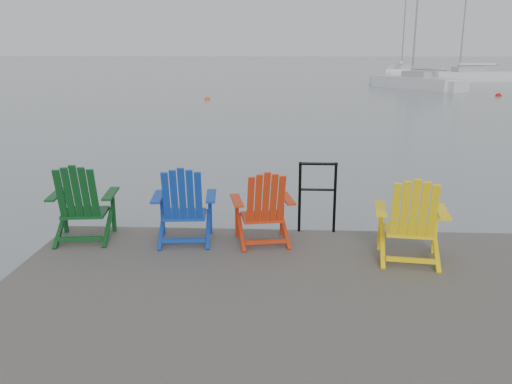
{
  "coord_description": "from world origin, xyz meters",
  "views": [
    {
      "loc": [
        -0.17,
        -4.13,
        2.76
      ],
      "look_at": [
        -0.55,
        3.05,
        0.85
      ],
      "focal_mm": 38.0,
      "sensor_mm": 36.0,
      "label": 1
    }
  ],
  "objects_px": {
    "handrail": "(317,190)",
    "chair_blue": "(184,204)",
    "chair_red": "(263,207)",
    "buoy_c": "(498,96)",
    "buoy_d": "(439,86)",
    "sailboat_far": "(464,77)",
    "sailboat_near": "(416,83)",
    "sailboat_mid": "(401,73)",
    "chair_yellow": "(411,219)",
    "buoy_b": "(207,100)",
    "chair_green": "(82,202)"
  },
  "relations": [
    {
      "from": "handrail",
      "to": "chair_blue",
      "type": "bearing_deg",
      "value": -163.53
    },
    {
      "from": "handrail",
      "to": "chair_red",
      "type": "distance_m",
      "value": 0.81
    },
    {
      "from": "chair_red",
      "to": "buoy_c",
      "type": "relative_size",
      "value": 2.43
    },
    {
      "from": "chair_blue",
      "to": "buoy_d",
      "type": "xyz_separation_m",
      "value": [
        13.0,
        36.98,
        -0.98
      ]
    },
    {
      "from": "sailboat_far",
      "to": "buoy_c",
      "type": "relative_size",
      "value": 31.13
    },
    {
      "from": "buoy_c",
      "to": "buoy_d",
      "type": "distance_m",
      "value": 9.62
    },
    {
      "from": "buoy_d",
      "to": "sailboat_near",
      "type": "bearing_deg",
      "value": -127.73
    },
    {
      "from": "handrail",
      "to": "sailboat_far",
      "type": "relative_size",
      "value": 0.08
    },
    {
      "from": "handrail",
      "to": "sailboat_near",
      "type": "height_order",
      "value": "sailboat_near"
    },
    {
      "from": "chair_blue",
      "to": "sailboat_mid",
      "type": "bearing_deg",
      "value": 69.82
    },
    {
      "from": "chair_red",
      "to": "buoy_c",
      "type": "distance_m",
      "value": 30.35
    },
    {
      "from": "chair_yellow",
      "to": "sailboat_far",
      "type": "xyz_separation_m",
      "value": [
        14.18,
        43.4,
        -0.63
      ]
    },
    {
      "from": "chair_yellow",
      "to": "buoy_c",
      "type": "height_order",
      "value": "chair_yellow"
    },
    {
      "from": "buoy_b",
      "to": "sailboat_mid",
      "type": "bearing_deg",
      "value": 59.44
    },
    {
      "from": "chair_red",
      "to": "buoy_d",
      "type": "distance_m",
      "value": 38.9
    },
    {
      "from": "chair_green",
      "to": "sailboat_mid",
      "type": "height_order",
      "value": "sailboat_mid"
    },
    {
      "from": "sailboat_far",
      "to": "chair_blue",
      "type": "bearing_deg",
      "value": 150.4
    },
    {
      "from": "buoy_c",
      "to": "handrail",
      "type": "bearing_deg",
      "value": -114.65
    },
    {
      "from": "sailboat_near",
      "to": "buoy_d",
      "type": "xyz_separation_m",
      "value": [
        2.52,
        3.26,
        -0.36
      ]
    },
    {
      "from": "sailboat_mid",
      "to": "buoy_c",
      "type": "bearing_deg",
      "value": -75.56
    },
    {
      "from": "chair_green",
      "to": "buoy_b",
      "type": "relative_size",
      "value": 2.85
    },
    {
      "from": "chair_yellow",
      "to": "chair_green",
      "type": "bearing_deg",
      "value": -179.83
    },
    {
      "from": "buoy_d",
      "to": "sailboat_mid",
      "type": "bearing_deg",
      "value": 89.69
    },
    {
      "from": "buoy_c",
      "to": "buoy_d",
      "type": "relative_size",
      "value": 0.93
    },
    {
      "from": "chair_green",
      "to": "sailboat_near",
      "type": "relative_size",
      "value": 0.09
    },
    {
      "from": "sailboat_mid",
      "to": "sailboat_far",
      "type": "xyz_separation_m",
      "value": [
        3.66,
        -8.63,
        0.0
      ]
    },
    {
      "from": "handrail",
      "to": "chair_green",
      "type": "xyz_separation_m",
      "value": [
        -2.83,
        -0.48,
        -0.06
      ]
    },
    {
      "from": "sailboat_near",
      "to": "buoy_b",
      "type": "distance_m",
      "value": 16.67
    },
    {
      "from": "handrail",
      "to": "buoy_b",
      "type": "xyz_separation_m",
      "value": [
        -4.73,
        23.63,
        -1.04
      ]
    },
    {
      "from": "handrail",
      "to": "buoy_d",
      "type": "xyz_separation_m",
      "value": [
        11.4,
        36.51,
        -1.04
      ]
    },
    {
      "from": "chair_yellow",
      "to": "buoy_b",
      "type": "relative_size",
      "value": 2.85
    },
    {
      "from": "buoy_b",
      "to": "chair_green",
      "type": "bearing_deg",
      "value": -85.5
    },
    {
      "from": "handrail",
      "to": "chair_red",
      "type": "xyz_separation_m",
      "value": [
        -0.66,
        -0.47,
        -0.09
      ]
    },
    {
      "from": "chair_blue",
      "to": "sailboat_far",
      "type": "relative_size",
      "value": 0.08
    },
    {
      "from": "chair_yellow",
      "to": "sailboat_near",
      "type": "relative_size",
      "value": 0.09
    },
    {
      "from": "sailboat_mid",
      "to": "handrail",
      "type": "bearing_deg",
      "value": -90.32
    },
    {
      "from": "chair_blue",
      "to": "sailboat_mid",
      "type": "distance_m",
      "value": 53.19
    },
    {
      "from": "chair_green",
      "to": "chair_red",
      "type": "height_order",
      "value": "chair_green"
    },
    {
      "from": "sailboat_mid",
      "to": "buoy_c",
      "type": "height_order",
      "value": "sailboat_mid"
    },
    {
      "from": "chair_green",
      "to": "sailboat_far",
      "type": "relative_size",
      "value": 0.08
    },
    {
      "from": "chair_yellow",
      "to": "buoy_c",
      "type": "bearing_deg",
      "value": 75.01
    },
    {
      "from": "chair_red",
      "to": "buoy_d",
      "type": "bearing_deg",
      "value": 60.51
    },
    {
      "from": "buoy_c",
      "to": "buoy_d",
      "type": "bearing_deg",
      "value": 95.73
    },
    {
      "from": "sailboat_near",
      "to": "buoy_d",
      "type": "relative_size",
      "value": 26.5
    },
    {
      "from": "handrail",
      "to": "sailboat_near",
      "type": "relative_size",
      "value": 0.09
    },
    {
      "from": "sailboat_far",
      "to": "buoy_d",
      "type": "bearing_deg",
      "value": 139.56
    },
    {
      "from": "handrail",
      "to": "buoy_d",
      "type": "bearing_deg",
      "value": 72.65
    },
    {
      "from": "buoy_b",
      "to": "handrail",
      "type": "bearing_deg",
      "value": -78.68
    },
    {
      "from": "chair_green",
      "to": "sailboat_mid",
      "type": "distance_m",
      "value": 53.51
    },
    {
      "from": "chair_red",
      "to": "sailboat_near",
      "type": "distance_m",
      "value": 35.04
    }
  ]
}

